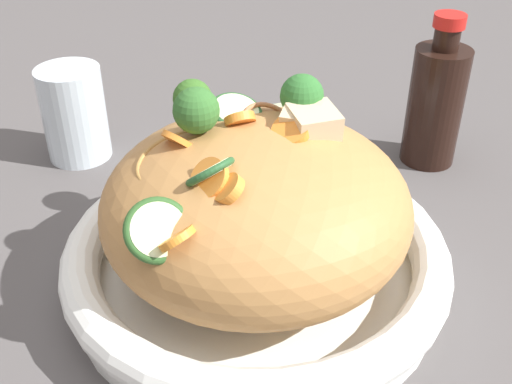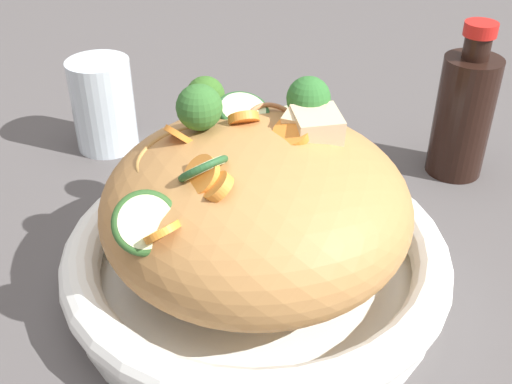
% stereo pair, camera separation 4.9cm
% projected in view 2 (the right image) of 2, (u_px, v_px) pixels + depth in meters
% --- Properties ---
extents(ground_plane, '(3.00, 3.00, 0.00)m').
position_uv_depth(ground_plane, '(256.00, 282.00, 0.54)').
color(ground_plane, '#504C4C').
extents(serving_bowl, '(0.32, 0.32, 0.05)m').
position_uv_depth(serving_bowl, '(256.00, 259.00, 0.52)').
color(serving_bowl, white).
rests_on(serving_bowl, ground_plane).
extents(noodle_heap, '(0.24, 0.24, 0.13)m').
position_uv_depth(noodle_heap, '(256.00, 205.00, 0.49)').
color(noodle_heap, '#B37D45').
rests_on(noodle_heap, serving_bowl).
extents(broccoli_florets, '(0.11, 0.15, 0.07)m').
position_uv_depth(broccoli_florets, '(237.00, 102.00, 0.50)').
color(broccoli_florets, '#9BAC6B').
rests_on(broccoli_florets, serving_bowl).
extents(carrot_coins, '(0.15, 0.12, 0.05)m').
position_uv_depth(carrot_coins, '(226.00, 158.00, 0.44)').
color(carrot_coins, orange).
rests_on(carrot_coins, serving_bowl).
extents(zucchini_slices, '(0.25, 0.10, 0.05)m').
position_uv_depth(zucchini_slices, '(223.00, 154.00, 0.47)').
color(zucchini_slices, beige).
rests_on(zucchini_slices, serving_bowl).
extents(chicken_chunks, '(0.05, 0.05, 0.03)m').
position_uv_depth(chicken_chunks, '(312.00, 126.00, 0.47)').
color(chicken_chunks, beige).
rests_on(chicken_chunks, serving_bowl).
extents(soy_sauce_bottle, '(0.06, 0.06, 0.17)m').
position_uv_depth(soy_sauce_bottle, '(464.00, 113.00, 0.65)').
color(soy_sauce_bottle, black).
rests_on(soy_sauce_bottle, ground_plane).
extents(drinking_glass, '(0.07, 0.07, 0.10)m').
position_uv_depth(drinking_glass, '(103.00, 105.00, 0.71)').
color(drinking_glass, silver).
rests_on(drinking_glass, ground_plane).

